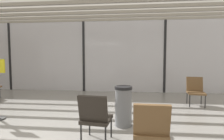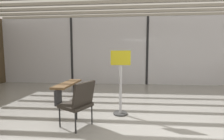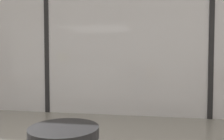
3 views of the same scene
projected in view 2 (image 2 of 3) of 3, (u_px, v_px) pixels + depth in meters
The scene contains 7 objects.
glass_curtain_wall at pixel (147, 51), 6.99m from camera, with size 14.00×0.08×3.07m, color silver.
window_mullion_0 at pixel (72, 51), 7.28m from camera, with size 0.10×0.12×3.07m, color black.
window_mullion_1 at pixel (147, 51), 6.99m from camera, with size 0.10×0.12×3.07m, color black.
parked_airplane at pixel (153, 49), 12.84m from camera, with size 12.67×3.78×3.78m.
lounge_chair_3 at pixel (79, 101), 2.84m from camera, with size 0.69×0.67×0.87m.
waiting_bench at pixel (68, 86), 4.86m from camera, with size 0.45×1.70×0.47m.
info_sign at pixel (120, 85), 3.45m from camera, with size 0.44×0.32×1.44m.
Camera 2 is at (-1.02, -1.95, 1.34)m, focal length 24.70 mm.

